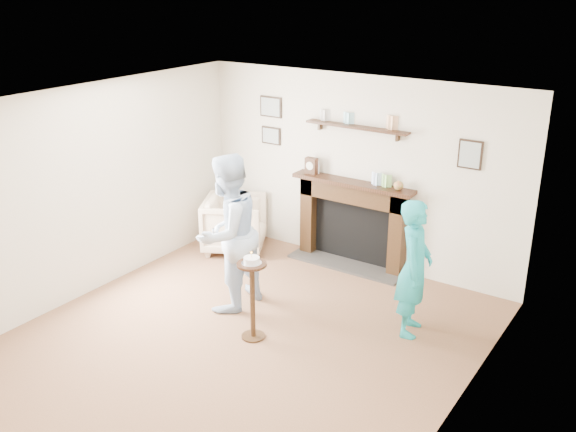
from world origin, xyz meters
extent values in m
plane|color=brown|center=(0.00, 0.00, 0.00)|extent=(5.00, 5.00, 0.00)
cube|color=beige|center=(0.00, 2.50, 1.25)|extent=(4.50, 0.04, 2.50)
cube|color=beige|center=(-2.25, 0.00, 1.25)|extent=(0.04, 5.00, 2.50)
cube|color=beige|center=(2.25, 0.00, 1.25)|extent=(0.04, 5.00, 2.50)
cube|color=white|center=(0.00, 0.00, 2.50)|extent=(4.50, 5.00, 0.04)
cube|color=black|center=(-0.66, 2.40, 0.55)|extent=(0.18, 0.20, 1.10)
cube|color=black|center=(0.66, 2.40, 0.55)|extent=(0.18, 0.20, 1.10)
cube|color=black|center=(0.00, 2.40, 0.98)|extent=(1.50, 0.20, 0.24)
cube|color=black|center=(0.00, 2.47, 0.43)|extent=(1.14, 0.06, 0.86)
cube|color=#322F2C|center=(0.00, 2.28, 0.01)|extent=(1.60, 0.44, 0.03)
cube|color=black|center=(0.00, 2.37, 1.12)|extent=(1.68, 0.26, 0.05)
cube|color=black|center=(0.00, 2.42, 1.85)|extent=(1.40, 0.15, 0.03)
cube|color=black|center=(-1.35, 2.48, 1.95)|extent=(0.34, 0.03, 0.28)
cube|color=black|center=(-1.35, 2.48, 1.55)|extent=(0.30, 0.03, 0.24)
cube|color=black|center=(1.45, 2.48, 1.70)|extent=(0.28, 0.03, 0.34)
cube|color=black|center=(-0.62, 2.37, 1.26)|extent=(0.16, 0.09, 0.22)
cylinder|color=beige|center=(-0.62, 2.32, 1.27)|extent=(0.11, 0.01, 0.11)
sphere|color=green|center=(0.64, 2.37, 1.21)|extent=(0.12, 0.12, 0.12)
imported|color=tan|center=(-1.57, 1.90, 0.00)|extent=(1.12, 1.11, 0.76)
imported|color=silver|center=(-0.60, 0.55, 0.00)|extent=(0.73, 0.92, 1.83)
imported|color=teal|center=(1.39, 1.19, 0.00)|extent=(0.49, 0.62, 1.51)
cylinder|color=black|center=(0.04, 0.14, 0.01)|extent=(0.26, 0.26, 0.02)
cylinder|color=black|center=(0.04, 0.14, 0.43)|extent=(0.05, 0.05, 0.82)
cylinder|color=black|center=(0.04, 0.14, 0.86)|extent=(0.31, 0.31, 0.03)
cylinder|color=silver|center=(0.04, 0.14, 0.87)|extent=(0.21, 0.21, 0.01)
cylinder|color=white|center=(0.04, 0.14, 0.90)|extent=(0.16, 0.16, 0.06)
cylinder|color=beige|center=(0.04, 0.14, 0.96)|extent=(0.01, 0.01, 0.05)
sphere|color=orange|center=(0.04, 0.14, 0.99)|extent=(0.02, 0.02, 0.02)
camera|label=1|loc=(3.66, -4.62, 3.64)|focal=40.00mm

